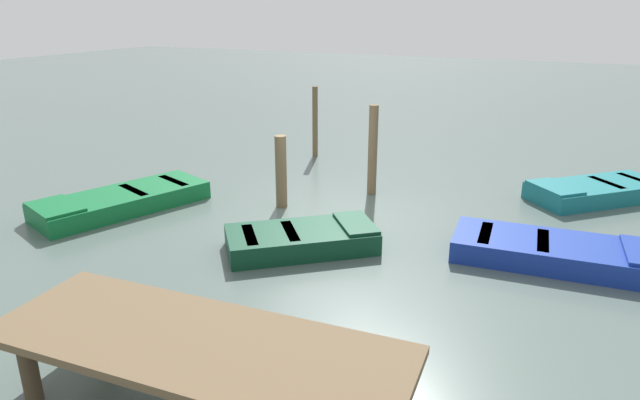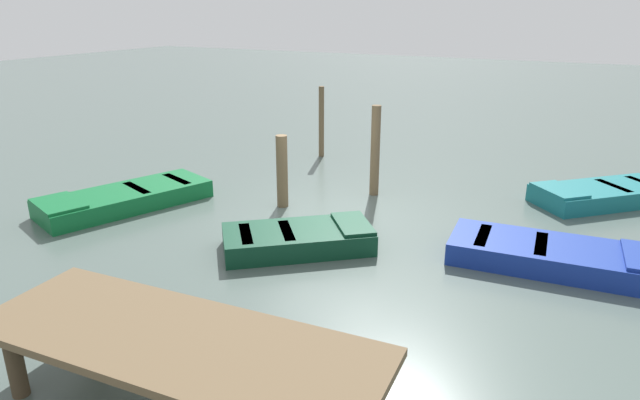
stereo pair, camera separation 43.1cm
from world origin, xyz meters
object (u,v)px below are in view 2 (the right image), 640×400
rowboat_green (124,198)px  mooring_piling_far_right (321,122)px  rowboat_teal (603,194)px  mooring_piling_center (375,151)px  rowboat_blue (558,256)px  mooring_piling_mid_right (282,172)px  dock_segment (177,346)px  rowboat_dark_green (299,238)px

rowboat_green → mooring_piling_far_right: size_ratio=1.89×
rowboat_teal → mooring_piling_center: size_ratio=1.50×
rowboat_teal → rowboat_green: same height
rowboat_blue → mooring_piling_mid_right: mooring_piling_mid_right is taller
dock_segment → mooring_piling_mid_right: size_ratio=2.92×
mooring_piling_far_right → mooring_piling_center: mooring_piling_center is taller
rowboat_green → mooring_piling_center: bearing=146.5°
rowboat_teal → mooring_piling_far_right: bearing=-49.6°
mooring_piling_mid_right → rowboat_blue: bearing=175.1°
rowboat_blue → mooring_piling_center: size_ratio=1.71×
rowboat_dark_green → mooring_piling_mid_right: mooring_piling_mid_right is taller
rowboat_green → mooring_piling_mid_right: bearing=138.5°
mooring_piling_far_right → mooring_piling_mid_right: 4.61m
rowboat_teal → mooring_piling_center: bearing=-23.2°
rowboat_blue → mooring_piling_center: 5.02m
rowboat_blue → dock_segment: bearing=-124.5°
rowboat_teal → mooring_piling_mid_right: mooring_piling_mid_right is taller
rowboat_blue → mooring_piling_far_right: bearing=141.3°
rowboat_dark_green → mooring_piling_center: bearing=50.4°
rowboat_green → mooring_piling_center: (-4.72, -3.46, 0.87)m
rowboat_dark_green → rowboat_green: same height
mooring_piling_far_right → mooring_piling_mid_right: size_ratio=1.27×
dock_segment → rowboat_green: 7.39m
dock_segment → rowboat_teal: bearing=-115.2°
mooring_piling_far_right → mooring_piling_center: size_ratio=0.97×
rowboat_blue → mooring_piling_mid_right: (5.94, -0.51, 0.61)m
rowboat_teal → mooring_piling_far_right: (7.79, -0.81, 0.84)m
rowboat_blue → rowboat_dark_green: size_ratio=1.25×
rowboat_dark_green → mooring_piling_mid_right: bearing=89.0°
rowboat_teal → mooring_piling_mid_right: size_ratio=1.97×
dock_segment → rowboat_green: bearing=-43.0°
mooring_piling_far_right → mooring_piling_center: 3.88m
rowboat_dark_green → mooring_piling_center: size_ratio=1.36×
rowboat_blue → mooring_piling_far_right: mooring_piling_far_right is taller
dock_segment → rowboat_blue: size_ratio=1.30×
rowboat_dark_green → rowboat_teal: size_ratio=0.91×
rowboat_blue → rowboat_green: same height
mooring_piling_center → mooring_piling_far_right: bearing=-43.6°
rowboat_blue → mooring_piling_mid_right: bearing=170.9°
rowboat_dark_green → rowboat_teal: 7.47m
rowboat_teal → mooring_piling_center: 5.39m
mooring_piling_center → rowboat_dark_green: bearing=89.3°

